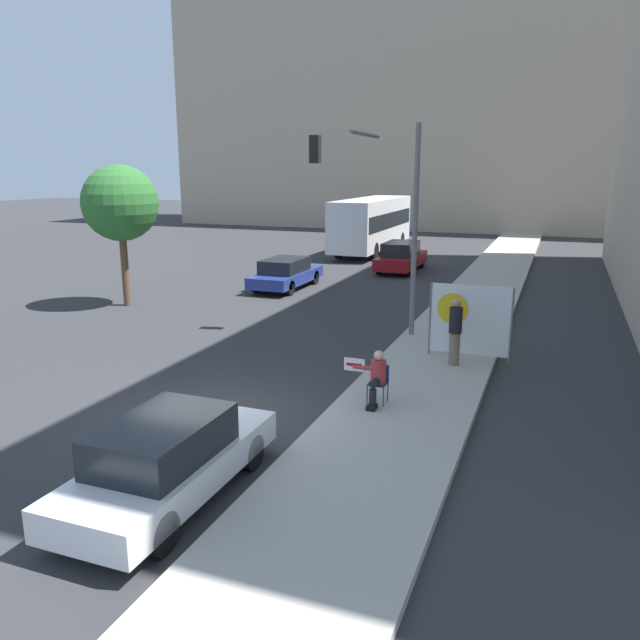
# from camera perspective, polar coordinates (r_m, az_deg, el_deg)

# --- Properties ---
(ground_plane) EXTENTS (160.00, 160.00, 0.00)m
(ground_plane) POSITION_cam_1_polar(r_m,az_deg,el_deg) (13.84, -10.00, -8.76)
(ground_plane) COLOR #303033
(sidewalk_curb) EXTENTS (3.02, 90.00, 0.17)m
(sidewalk_curb) POSITION_cam_1_polar(r_m,az_deg,el_deg) (26.55, 14.43, 2.09)
(sidewalk_curb) COLOR #A8A399
(sidewalk_curb) RESTS_ON ground_plane
(building_backdrop_far) EXTENTS (52.00, 12.00, 23.20)m
(building_backdrop_far) POSITION_cam_1_polar(r_m,az_deg,el_deg) (59.54, 13.29, 19.50)
(building_backdrop_far) COLOR tan
(building_backdrop_far) RESTS_ON ground_plane
(seated_protester) EXTENTS (0.97, 0.77, 1.20)m
(seated_protester) POSITION_cam_1_polar(r_m,az_deg,el_deg) (13.76, 5.16, -5.12)
(seated_protester) COLOR #474C56
(seated_protester) RESTS_ON sidewalk_curb
(jogger_on_sidewalk) EXTENTS (0.34, 0.34, 1.79)m
(jogger_on_sidewalk) POSITION_cam_1_polar(r_m,az_deg,el_deg) (16.70, 12.26, -1.00)
(jogger_on_sidewalk) COLOR #756651
(jogger_on_sidewalk) RESTS_ON sidewalk_curb
(protest_banner) EXTENTS (2.23, 0.06, 2.02)m
(protest_banner) POSITION_cam_1_polar(r_m,az_deg,el_deg) (17.37, 13.48, 0.02)
(protest_banner) COLOR slate
(protest_banner) RESTS_ON sidewalk_curb
(traffic_light_pole) EXTENTS (3.42, 3.19, 6.35)m
(traffic_light_pole) POSITION_cam_1_polar(r_m,az_deg,el_deg) (19.38, 5.41, 11.33)
(traffic_light_pole) COLOR slate
(traffic_light_pole) RESTS_ON sidewalk_curb
(parked_car_curbside) EXTENTS (1.70, 4.38, 1.41)m
(parked_car_curbside) POSITION_cam_1_polar(r_m,az_deg,el_deg) (10.51, -13.71, -12.25)
(parked_car_curbside) COLOR white
(parked_car_curbside) RESTS_ON ground_plane
(car_on_road_nearest) EXTENTS (1.80, 4.58, 1.36)m
(car_on_road_nearest) POSITION_cam_1_polar(r_m,az_deg,el_deg) (27.87, -3.15, 4.29)
(car_on_road_nearest) COLOR navy
(car_on_road_nearest) RESTS_ON ground_plane
(car_on_road_midblock) EXTENTS (1.76, 4.75, 1.54)m
(car_on_road_midblock) POSITION_cam_1_polar(r_m,az_deg,el_deg) (32.85, 7.42, 5.76)
(car_on_road_midblock) COLOR maroon
(car_on_road_midblock) RESTS_ON ground_plane
(city_bus_on_road) EXTENTS (2.50, 10.20, 3.39)m
(city_bus_on_road) POSITION_cam_1_polar(r_m,az_deg,el_deg) (39.89, 4.78, 8.92)
(city_bus_on_road) COLOR silver
(city_bus_on_road) RESTS_ON ground_plane
(street_tree_near_curb) EXTENTS (2.87, 2.87, 5.39)m
(street_tree_near_curb) POSITION_cam_1_polar(r_m,az_deg,el_deg) (25.10, -17.81, 10.09)
(street_tree_near_curb) COLOR brown
(street_tree_near_curb) RESTS_ON ground_plane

